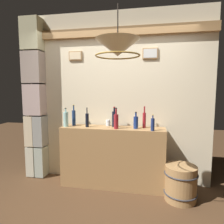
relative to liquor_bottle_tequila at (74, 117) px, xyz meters
The scene contains 15 objects.
ground_plane 1.56m from the liquor_bottle_tequila, 53.06° to the right, with size 12.00×12.00×0.00m, color #4C331E.
panelled_rear_partition 0.79m from the liquor_bottle_tequila, 17.32° to the left, with size 3.09×0.15×2.81m.
stone_pillar 0.80m from the liquor_bottle_tequila, behind, with size 0.34×0.29×2.73m.
bar_shelf_unit 0.91m from the liquor_bottle_tequila, ahead, with size 1.63×0.38×0.96m, color #9E7547.
liquor_bottle_tequila is the anchor object (origin of this frame).
liquor_bottle_whiskey 1.16m from the liquor_bottle_tequila, ahead, with size 0.05×0.05×0.33m.
liquor_bottle_rum 0.28m from the liquor_bottle_tequila, 20.16° to the right, with size 0.05×0.05×0.31m.
liquor_bottle_vodka 0.68m from the liquor_bottle_tequila, ahead, with size 0.07×0.07×0.32m.
liquor_bottle_bourbon 0.16m from the liquor_bottle_tequila, 122.40° to the right, with size 0.08×0.08×0.30m.
liquor_bottle_brandy 1.04m from the liquor_bottle_tequila, ahead, with size 0.07×0.07×0.26m.
liquor_bottle_vermouth 0.76m from the liquor_bottle_tequila, 11.70° to the right, with size 0.07×0.07×0.32m.
liquor_bottle_gin 1.30m from the liquor_bottle_tequila, ahead, with size 0.05×0.05×0.24m.
glass_tumbler_rocks 0.58m from the liquor_bottle_tequila, ahead, with size 0.08×0.08×0.10m.
pendant_lamp 1.64m from the liquor_bottle_tequila, 48.69° to the right, with size 0.47×0.47×0.52m.
wooden_barrel 1.91m from the liquor_bottle_tequila, 10.06° to the right, with size 0.46×0.46×0.50m.
Camera 1 is at (0.60, -2.27, 1.57)m, focal length 32.66 mm.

